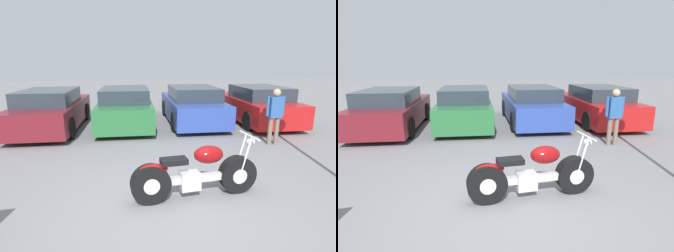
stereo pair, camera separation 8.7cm
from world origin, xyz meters
The scene contains 7 objects.
ground_plane centered at (0.00, 0.00, 0.00)m, with size 60.00×60.00×0.00m, color slate.
motorcycle centered at (0.34, 0.29, 0.43)m, with size 2.25×0.66×1.06m.
parked_car_maroon centered at (-3.45, 5.52, 0.66)m, with size 1.91×4.36×1.39m.
parked_car_green centered at (-0.96, 5.82, 0.66)m, with size 1.91×4.36×1.39m.
parked_car_blue centered at (1.54, 5.93, 0.66)m, with size 1.91×4.36×1.39m.
parked_car_red centered at (4.03, 5.73, 0.66)m, with size 1.91×4.36×1.39m.
person_standing centered at (3.21, 2.91, 0.93)m, with size 0.52×0.21×1.57m.
Camera 1 is at (-0.65, -3.75, 2.30)m, focal length 28.00 mm.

